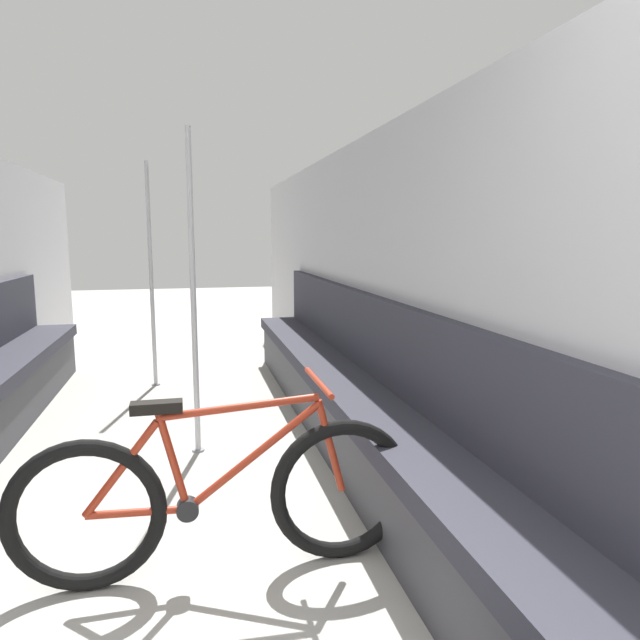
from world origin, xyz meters
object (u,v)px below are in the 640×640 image
Objects in this scene: bench_seat_row_right at (348,397)px; grab_pole_far at (151,279)px; bicycle at (219,498)px; grab_pole_near at (193,299)px.

grab_pole_far reaches higher than bench_seat_row_right.
bench_seat_row_right is 2.58× the size of grab_pole_far.
bicycle is 1.57m from grab_pole_near.
grab_pole_far is (-0.43, 3.21, 0.67)m from bicycle.
grab_pole_far is (-0.36, 1.79, 0.00)m from grab_pole_near.
grab_pole_near is at bearing 172.98° from bench_seat_row_right.
grab_pole_near is at bearing 87.63° from bicycle.
bicycle is 0.81× the size of grab_pole_far.
grab_pole_far is at bearing 101.37° from grab_pole_near.
grab_pole_near reaches higher than bench_seat_row_right.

